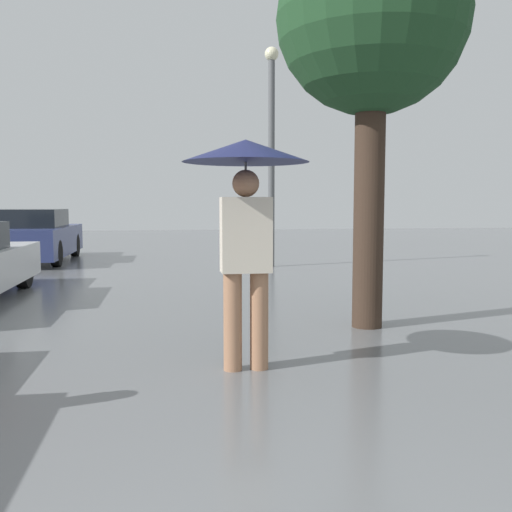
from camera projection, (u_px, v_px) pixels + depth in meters
The scene contains 4 objects.
pedestrian at pixel (246, 191), 4.62m from camera, with size 1.03×1.03×1.89m.
parked_car_farthest at pixel (31, 237), 13.66m from camera, with size 1.79×4.12×1.26m.
tree at pixel (372, 23), 6.11m from camera, with size 2.07×2.07×4.41m.
street_lamp at pixel (271, 139), 12.35m from camera, with size 0.30×0.30×4.73m.
Camera 1 is at (-0.15, -0.87, 1.37)m, focal length 40.00 mm.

